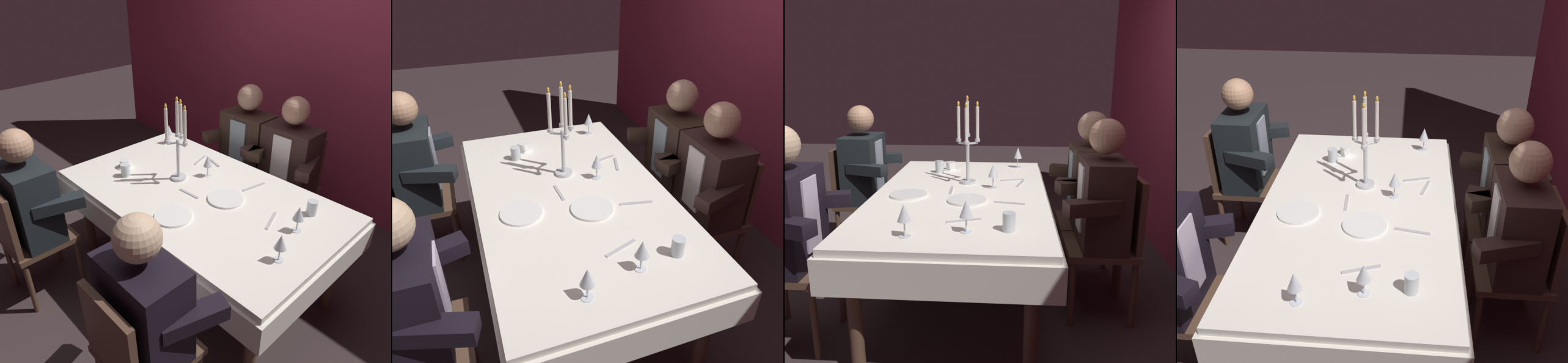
% 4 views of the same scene
% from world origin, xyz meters
% --- Properties ---
extents(ground_plane, '(12.00, 12.00, 0.00)m').
position_xyz_m(ground_plane, '(0.00, 0.00, 0.00)').
color(ground_plane, '#35292A').
extents(dining_table, '(1.94, 1.14, 0.74)m').
position_xyz_m(dining_table, '(0.00, 0.00, 0.62)').
color(dining_table, white).
rests_on(dining_table, ground_plane).
extents(candelabra, '(0.15, 0.17, 0.60)m').
position_xyz_m(candelabra, '(-0.24, 0.02, 1.01)').
color(candelabra, silver).
rests_on(candelabra, dining_table).
extents(dinner_plate_0, '(0.23, 0.23, 0.01)m').
position_xyz_m(dinner_plate_0, '(0.09, -0.32, 0.75)').
color(dinner_plate_0, white).
rests_on(dinner_plate_0, dining_table).
extents(dinner_plate_1, '(0.24, 0.24, 0.01)m').
position_xyz_m(dinner_plate_1, '(0.18, 0.06, 0.75)').
color(dinner_plate_1, white).
rests_on(dinner_plate_1, dining_table).
extents(wine_glass_0, '(0.07, 0.07, 0.16)m').
position_xyz_m(wine_glass_0, '(0.77, -0.18, 0.86)').
color(wine_glass_0, silver).
rests_on(wine_glass_0, dining_table).
extents(wine_glass_1, '(0.07, 0.07, 0.16)m').
position_xyz_m(wine_glass_1, '(0.69, 0.11, 0.86)').
color(wine_glass_1, silver).
rests_on(wine_glass_1, dining_table).
extents(wine_glass_2, '(0.07, 0.07, 0.16)m').
position_xyz_m(wine_glass_2, '(-0.13, 0.20, 0.85)').
color(wine_glass_2, silver).
rests_on(wine_glass_2, dining_table).
extents(wine_glass_3, '(0.07, 0.07, 0.16)m').
position_xyz_m(wine_glass_3, '(-0.76, 0.38, 0.85)').
color(wine_glass_3, silver).
rests_on(wine_glass_3, dining_table).
extents(water_tumbler_0, '(0.06, 0.06, 0.09)m').
position_xyz_m(water_tumbler_0, '(-0.54, -0.23, 0.79)').
color(water_tumbler_0, silver).
rests_on(water_tumbler_0, dining_table).
extents(water_tumbler_1, '(0.06, 0.06, 0.10)m').
position_xyz_m(water_tumbler_1, '(0.66, 0.32, 0.79)').
color(water_tumbler_1, silver).
rests_on(water_tumbler_1, dining_table).
extents(coffee_cup_0, '(0.13, 0.12, 0.06)m').
position_xyz_m(coffee_cup_0, '(-0.65, -0.15, 0.77)').
color(coffee_cup_0, white).
rests_on(coffee_cup_0, dining_table).
extents(fork_0, '(0.17, 0.06, 0.01)m').
position_xyz_m(fork_0, '(-0.24, 0.39, 0.74)').
color(fork_0, '#B7B7BC').
rests_on(fork_0, dining_table).
extents(spoon_1, '(0.17, 0.03, 0.01)m').
position_xyz_m(spoon_1, '(-0.04, -0.07, 0.74)').
color(spoon_1, '#B7B7BC').
rests_on(spoon_1, dining_table).
extents(fork_2, '(0.07, 0.17, 0.01)m').
position_xyz_m(fork_2, '(-0.34, 0.34, 0.74)').
color(fork_2, '#B7B7BC').
rests_on(fork_2, dining_table).
extents(knife_3, '(0.05, 0.19, 0.01)m').
position_xyz_m(knife_3, '(0.21, 0.32, 0.74)').
color(knife_3, '#B7B7BC').
rests_on(knife_3, dining_table).
extents(knife_4, '(0.08, 0.18, 0.01)m').
position_xyz_m(knife_4, '(0.53, 0.08, 0.74)').
color(knife_4, '#B7B7BC').
rests_on(knife_4, dining_table).
extents(seated_diner_0, '(0.63, 0.48, 1.24)m').
position_xyz_m(seated_diner_0, '(-0.70, -0.89, 0.74)').
color(seated_diner_0, brown).
rests_on(seated_diner_0, ground_plane).
extents(seated_diner_1, '(0.63, 0.48, 1.24)m').
position_xyz_m(seated_diner_1, '(-0.31, 0.89, 0.74)').
color(seated_diner_1, brown).
rests_on(seated_diner_1, ground_plane).
extents(seated_diner_2, '(0.63, 0.48, 1.24)m').
position_xyz_m(seated_diner_2, '(0.12, 0.89, 0.74)').
color(seated_diner_2, brown).
rests_on(seated_diner_2, ground_plane).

